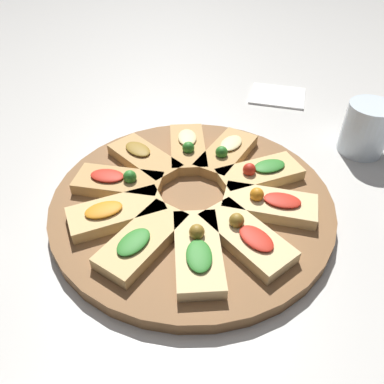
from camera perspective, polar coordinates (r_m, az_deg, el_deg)
The scene contains 14 objects.
ground_plane at distance 0.59m, azimuth -0.00°, elevation -2.21°, with size 3.00×3.00×0.00m, color beige.
serving_board at distance 0.59m, azimuth -0.00°, elevation -1.46°, with size 0.43×0.43×0.02m, color brown.
focaccia_slice_0 at distance 0.62m, azimuth 10.26°, elevation 2.79°, with size 0.15×0.11×0.04m.
focaccia_slice_1 at distance 0.66m, azimuth 5.28°, elevation 5.95°, with size 0.11×0.15×0.04m.
focaccia_slice_2 at distance 0.67m, azimuth -0.65°, elevation 6.77°, with size 0.08×0.14×0.04m.
focaccia_slice_3 at distance 0.65m, azimuth -7.32°, elevation 5.10°, with size 0.14×0.14×0.03m.
focaccia_slice_4 at distance 0.60m, azimuth -11.15°, elevation 1.48°, with size 0.14×0.07×0.04m.
focaccia_slice_5 at distance 0.55m, azimuth -11.54°, elevation -3.09°, with size 0.15×0.11×0.03m.
focaccia_slice_6 at distance 0.51m, azimuth -7.60°, elevation -7.29°, with size 0.12×0.15×0.03m.
focaccia_slice_7 at distance 0.49m, azimuth 0.91°, elevation -8.94°, with size 0.08×0.14×0.04m.
focaccia_slice_8 at distance 0.51m, azimuth 8.28°, elevation -6.69°, with size 0.14×0.14×0.04m.
focaccia_slice_9 at distance 0.56m, azimuth 11.75°, elevation -1.77°, with size 0.14×0.08×0.04m.
water_glass at distance 0.76m, azimuth 25.00°, elevation 8.74°, with size 0.08×0.08×0.09m, color silver.
napkin_stack at distance 0.93m, azimuth 12.92°, elevation 14.23°, with size 0.12×0.11×0.01m, color white.
Camera 1 is at (-0.03, 0.43, 0.41)m, focal length 35.00 mm.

